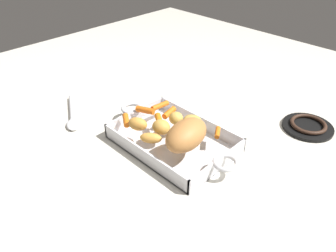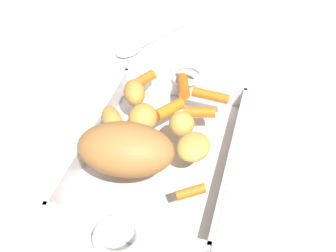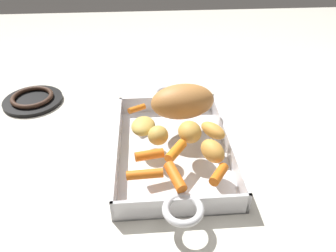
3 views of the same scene
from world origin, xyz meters
name	(u,v)px [view 1 (image 1 of 3)]	position (x,y,z in m)	size (l,w,h in m)	color
ground_plane	(173,144)	(0.00, 0.00, 0.00)	(2.24, 2.24, 0.00)	silver
roasting_dish	(173,140)	(0.00, 0.00, 0.01)	(0.46, 0.25, 0.05)	silver
pork_roast	(186,135)	(-0.08, 0.03, 0.09)	(0.15, 0.09, 0.08)	#BA793D
baby_carrot_northwest	(218,132)	(-0.11, -0.08, 0.06)	(0.01, 0.01, 0.04)	orange
baby_carrot_southeast	(160,106)	(0.12, -0.06, 0.06)	(0.02, 0.02, 0.07)	orange
baby_carrot_short	(158,120)	(0.06, 0.00, 0.06)	(0.02, 0.02, 0.06)	orange
baby_carrot_center_left	(169,113)	(0.07, -0.05, 0.06)	(0.02, 0.02, 0.06)	orange
baby_carrot_southwest	(126,120)	(0.13, 0.07, 0.06)	(0.02, 0.02, 0.05)	orange
baby_carrot_long	(145,110)	(0.13, -0.01, 0.06)	(0.02, 0.02, 0.06)	orange
potato_halved	(193,121)	(-0.02, -0.06, 0.07)	(0.06, 0.05, 0.03)	gold
potato_golden_large	(161,127)	(0.02, 0.03, 0.07)	(0.06, 0.05, 0.04)	gold
potato_corner	(151,138)	(0.01, 0.09, 0.07)	(0.06, 0.03, 0.03)	gold
potato_near_roast	(138,124)	(0.08, 0.07, 0.07)	(0.06, 0.04, 0.04)	gold
potato_golden_small	(176,118)	(0.02, -0.03, 0.07)	(0.04, 0.04, 0.04)	gold
stove_burner_rear	(308,126)	(-0.25, -0.37, 0.01)	(0.16, 0.16, 0.02)	black
serving_spoon	(73,116)	(0.35, 0.14, 0.01)	(0.21, 0.14, 0.02)	white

